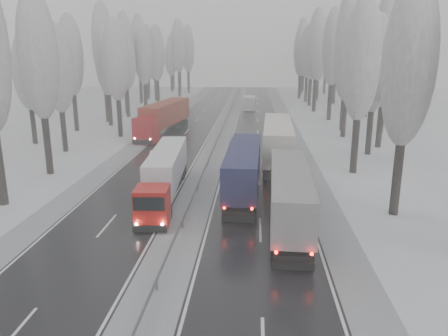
# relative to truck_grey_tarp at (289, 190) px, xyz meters

# --- Properties ---
(carriageway_right) EXTENTS (7.50, 200.00, 0.03)m
(carriageway_right) POSITION_rel_truck_grey_tarp_xyz_m (-1.96, 16.33, -2.32)
(carriageway_right) COLOR black
(carriageway_right) RESTS_ON ground
(carriageway_left) EXTENTS (7.50, 200.00, 0.03)m
(carriageway_left) POSITION_rel_truck_grey_tarp_xyz_m (-12.46, 16.33, -2.32)
(carriageway_left) COLOR black
(carriageway_left) RESTS_ON ground
(median_slush) EXTENTS (3.00, 200.00, 0.04)m
(median_slush) POSITION_rel_truck_grey_tarp_xyz_m (-7.21, 16.33, -2.32)
(median_slush) COLOR #A6A7AE
(median_slush) RESTS_ON ground
(shoulder_right) EXTENTS (2.40, 200.00, 0.04)m
(shoulder_right) POSITION_rel_truck_grey_tarp_xyz_m (2.99, 16.33, -2.32)
(shoulder_right) COLOR #A6A7AE
(shoulder_right) RESTS_ON ground
(shoulder_left) EXTENTS (2.40, 200.00, 0.04)m
(shoulder_left) POSITION_rel_truck_grey_tarp_xyz_m (-17.41, 16.33, -2.32)
(shoulder_left) COLOR #A6A7AE
(shoulder_left) RESTS_ON ground
(median_guardrail) EXTENTS (0.12, 200.00, 0.76)m
(median_guardrail) POSITION_rel_truck_grey_tarp_xyz_m (-7.21, 16.32, -1.74)
(median_guardrail) COLOR slate
(median_guardrail) RESTS_ON ground
(tree_16) EXTENTS (3.60, 3.60, 16.53)m
(tree_16) POSITION_rel_truck_grey_tarp_xyz_m (7.83, 2.00, 8.33)
(tree_16) COLOR black
(tree_16) RESTS_ON ground
(tree_18) EXTENTS (3.60, 3.60, 16.58)m
(tree_18) POSITION_rel_truck_grey_tarp_xyz_m (7.30, 13.36, 8.36)
(tree_18) COLOR black
(tree_18) RESTS_ON ground
(tree_19) EXTENTS (3.60, 3.60, 14.57)m
(tree_19) POSITION_rel_truck_grey_tarp_xyz_m (12.81, 17.36, 7.08)
(tree_19) COLOR black
(tree_19) RESTS_ON ground
(tree_20) EXTENTS (3.60, 3.60, 15.71)m
(tree_20) POSITION_rel_truck_grey_tarp_xyz_m (10.69, 21.50, 7.81)
(tree_20) COLOR black
(tree_20) RESTS_ON ground
(tree_21) EXTENTS (3.60, 3.60, 18.62)m
(tree_21) POSITION_rel_truck_grey_tarp_xyz_m (12.92, 25.50, 9.66)
(tree_21) COLOR black
(tree_21) RESTS_ON ground
(tree_22) EXTENTS (3.60, 3.60, 15.86)m
(tree_22) POSITION_rel_truck_grey_tarp_xyz_m (9.81, 31.93, 7.90)
(tree_22) COLOR black
(tree_22) RESTS_ON ground
(tree_23) EXTENTS (3.60, 3.60, 13.55)m
(tree_23) POSITION_rel_truck_grey_tarp_xyz_m (16.10, 35.93, 6.43)
(tree_23) COLOR black
(tree_23) RESTS_ON ground
(tree_24) EXTENTS (3.60, 3.60, 20.49)m
(tree_24) POSITION_rel_truck_grey_tarp_xyz_m (10.69, 37.35, 10.85)
(tree_24) COLOR black
(tree_24) RESTS_ON ground
(tree_25) EXTENTS (3.60, 3.60, 19.44)m
(tree_25) POSITION_rel_truck_grey_tarp_xyz_m (17.61, 41.35, 10.18)
(tree_25) COLOR black
(tree_25) RESTS_ON ground
(tree_26) EXTENTS (3.60, 3.60, 18.78)m
(tree_26) POSITION_rel_truck_grey_tarp_xyz_m (10.36, 47.60, 9.76)
(tree_26) COLOR black
(tree_26) RESTS_ON ground
(tree_27) EXTENTS (3.60, 3.60, 17.62)m
(tree_27) POSITION_rel_truck_grey_tarp_xyz_m (17.51, 51.60, 9.02)
(tree_27) COLOR black
(tree_27) RESTS_ON ground
(tree_28) EXTENTS (3.60, 3.60, 19.62)m
(tree_28) POSITION_rel_truck_grey_tarp_xyz_m (9.13, 58.28, 10.30)
(tree_28) COLOR black
(tree_28) RESTS_ON ground
(tree_29) EXTENTS (3.60, 3.60, 18.11)m
(tree_29) POSITION_rel_truck_grey_tarp_xyz_m (16.50, 62.28, 9.33)
(tree_29) COLOR black
(tree_29) RESTS_ON ground
(tree_30) EXTENTS (3.60, 3.60, 17.86)m
(tree_30) POSITION_rel_truck_grey_tarp_xyz_m (9.36, 68.03, 9.18)
(tree_30) COLOR black
(tree_30) RESTS_ON ground
(tree_31) EXTENTS (3.60, 3.60, 18.58)m
(tree_31) POSITION_rel_truck_grey_tarp_xyz_m (15.27, 72.03, 9.63)
(tree_31) COLOR black
(tree_31) RESTS_ON ground
(tree_32) EXTENTS (3.60, 3.60, 17.33)m
(tree_32) POSITION_rel_truck_grey_tarp_xyz_m (9.42, 75.54, 8.84)
(tree_32) COLOR black
(tree_32) RESTS_ON ground
(tree_33) EXTENTS (3.60, 3.60, 14.33)m
(tree_33) POSITION_rel_truck_grey_tarp_xyz_m (12.56, 79.54, 6.92)
(tree_33) COLOR black
(tree_33) RESTS_ON ground
(tree_34) EXTENTS (3.60, 3.60, 17.63)m
(tree_34) POSITION_rel_truck_grey_tarp_xyz_m (8.52, 82.65, 9.03)
(tree_34) COLOR black
(tree_34) RESTS_ON ground
(tree_35) EXTENTS (3.60, 3.60, 18.25)m
(tree_35) POSITION_rel_truck_grey_tarp_xyz_m (17.74, 86.65, 9.43)
(tree_35) COLOR black
(tree_35) RESTS_ON ground
(tree_36) EXTENTS (3.60, 3.60, 20.23)m
(tree_36) POSITION_rel_truck_grey_tarp_xyz_m (9.83, 92.49, 10.68)
(tree_36) COLOR black
(tree_36) RESTS_ON ground
(tree_37) EXTENTS (3.60, 3.60, 16.37)m
(tree_37) POSITION_rel_truck_grey_tarp_xyz_m (16.81, 96.49, 8.23)
(tree_37) COLOR black
(tree_37) RESTS_ON ground
(tree_38) EXTENTS (3.60, 3.60, 17.97)m
(tree_38) POSITION_rel_truck_grey_tarp_xyz_m (11.52, 103.06, 9.25)
(tree_38) COLOR black
(tree_38) RESTS_ON ground
(tree_39) EXTENTS (3.60, 3.60, 16.19)m
(tree_39) POSITION_rel_truck_grey_tarp_xyz_m (14.34, 107.06, 8.11)
(tree_39) COLOR black
(tree_39) RESTS_ON ground
(tree_58) EXTENTS (3.60, 3.60, 17.21)m
(tree_58) POSITION_rel_truck_grey_tarp_xyz_m (-22.33, 10.90, 8.76)
(tree_58) COLOR black
(tree_58) RESTS_ON ground
(tree_60) EXTENTS (3.60, 3.60, 14.84)m
(tree_60) POSITION_rel_truck_grey_tarp_xyz_m (-24.96, 20.53, 7.25)
(tree_60) COLOR black
(tree_60) RESTS_ON ground
(tree_61) EXTENTS (3.60, 3.60, 13.95)m
(tree_61) POSITION_rel_truck_grey_tarp_xyz_m (-30.73, 24.53, 6.68)
(tree_61) COLOR black
(tree_61) RESTS_ON ground
(tree_62) EXTENTS (3.60, 3.60, 16.04)m
(tree_62) POSITION_rel_truck_grey_tarp_xyz_m (-21.15, 30.06, 8.02)
(tree_62) COLOR black
(tree_62) RESTS_ON ground
(tree_63) EXTENTS (3.60, 3.60, 16.88)m
(tree_63) POSITION_rel_truck_grey_tarp_xyz_m (-29.06, 34.06, 8.56)
(tree_63) COLOR black
(tree_63) RESTS_ON ground
(tree_64) EXTENTS (3.60, 3.60, 15.42)m
(tree_64) POSITION_rel_truck_grey_tarp_xyz_m (-25.47, 39.04, 7.62)
(tree_64) COLOR black
(tree_64) RESTS_ON ground
(tree_65) EXTENTS (3.60, 3.60, 19.48)m
(tree_65) POSITION_rel_truck_grey_tarp_xyz_m (-27.26, 43.04, 10.21)
(tree_65) COLOR black
(tree_65) RESTS_ON ground
(tree_66) EXTENTS (3.60, 3.60, 15.23)m
(tree_66) POSITION_rel_truck_grey_tarp_xyz_m (-25.36, 48.68, 7.50)
(tree_66) COLOR black
(tree_66) RESTS_ON ground
(tree_67) EXTENTS (3.60, 3.60, 17.09)m
(tree_67) POSITION_rel_truck_grey_tarp_xyz_m (-26.75, 52.68, 8.69)
(tree_67) COLOR black
(tree_67) RESTS_ON ground
(tree_68) EXTENTS (3.60, 3.60, 16.65)m
(tree_68) POSITION_rel_truck_grey_tarp_xyz_m (-23.79, 55.44, 8.41)
(tree_68) COLOR black
(tree_68) RESTS_ON ground
(tree_69) EXTENTS (3.60, 3.60, 19.35)m
(tree_69) POSITION_rel_truck_grey_tarp_xyz_m (-28.63, 59.44, 10.12)
(tree_69) COLOR black
(tree_69) RESTS_ON ground
(tree_70) EXTENTS (3.60, 3.60, 17.09)m
(tree_70) POSITION_rel_truck_grey_tarp_xyz_m (-23.53, 65.52, 8.69)
(tree_70) COLOR black
(tree_70) RESTS_ON ground
(tree_71) EXTENTS (3.60, 3.60, 19.61)m
(tree_71) POSITION_rel_truck_grey_tarp_xyz_m (-28.29, 69.52, 10.29)
(tree_71) COLOR black
(tree_71) RESTS_ON ground
(tree_72) EXTENTS (3.60, 3.60, 15.11)m
(tree_72) POSITION_rel_truck_grey_tarp_xyz_m (-26.14, 74.87, 7.42)
(tree_72) COLOR black
(tree_72) RESTS_ON ground
(tree_73) EXTENTS (3.60, 3.60, 17.22)m
(tree_73) POSITION_rel_truck_grey_tarp_xyz_m (-29.02, 78.87, 8.77)
(tree_73) COLOR black
(tree_73) RESTS_ON ground
(tree_74) EXTENTS (3.60, 3.60, 19.68)m
(tree_74) POSITION_rel_truck_grey_tarp_xyz_m (-22.28, 85.66, 10.34)
(tree_74) COLOR black
(tree_74) RESTS_ON ground
(tree_75) EXTENTS (3.60, 3.60, 18.60)m
(tree_75) POSITION_rel_truck_grey_tarp_xyz_m (-31.41, 89.66, 9.65)
(tree_75) COLOR black
(tree_75) RESTS_ON ground
(tree_76) EXTENTS (3.60, 3.60, 18.55)m
(tree_76) POSITION_rel_truck_grey_tarp_xyz_m (-21.26, 95.05, 9.61)
(tree_76) COLOR black
(tree_76) RESTS_ON ground
(tree_77) EXTENTS (3.60, 3.60, 14.32)m
(tree_77) POSITION_rel_truck_grey_tarp_xyz_m (-26.87, 99.05, 6.92)
(tree_77) COLOR black
(tree_77) RESTS_ON ground
(tree_78) EXTENTS (3.60, 3.60, 19.55)m
(tree_78) POSITION_rel_truck_grey_tarp_xyz_m (-24.77, 101.64, 10.25)
(tree_78) COLOR black
(tree_78) RESTS_ON ground
(tree_79) EXTENTS (3.60, 3.60, 17.07)m
(tree_79) POSITION_rel_truck_grey_tarp_xyz_m (-27.54, 105.64, 8.67)
(tree_79) COLOR black
(tree_79) RESTS_ON ground
(truck_grey_tarp) EXTENTS (3.02, 15.71, 4.01)m
(truck_grey_tarp) POSITION_rel_truck_grey_tarp_xyz_m (0.00, 0.00, 0.00)
(truck_grey_tarp) COLOR #57575C
(truck_grey_tarp) RESTS_ON ground
(truck_blue_box) EXTENTS (2.87, 15.81, 4.04)m
(truck_blue_box) POSITION_rel_truck_grey_tarp_xyz_m (-3.28, 6.51, 0.02)
(truck_blue_box) COLOR navy
(truck_blue_box) RESTS_ON ground
(truck_cream_box) EXTENTS (3.42, 17.66, 4.50)m
(truck_cream_box) POSITION_rel_truck_grey_tarp_xyz_m (-0.02, 16.59, 0.29)
(truck_cream_box) COLOR #9D998B
(truck_cream_box) RESTS_ON ground
(box_truck_distant) EXTENTS (2.27, 7.37, 2.75)m
(box_truck_distant) POSITION_rel_truck_grey_tarp_xyz_m (-3.61, 59.80, -0.94)
(box_truck_distant) COLOR silver
(box_truck_distant) RESTS_ON ground
(truck_red_white) EXTENTS (3.15, 14.30, 3.64)m
(truck_red_white) POSITION_rel_truck_grey_tarp_xyz_m (-9.68, 5.06, -0.21)
(truck_red_white) COLOR #B8100A
(truck_red_white) RESTS_ON ground
(truck_red_red) EXTENTS (5.06, 17.53, 4.46)m
(truck_red_red) POSITION_rel_truck_grey_tarp_xyz_m (-15.39, 32.07, 0.26)
(truck_red_red) COLOR #A8090C
(truck_red_red) RESTS_ON ground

